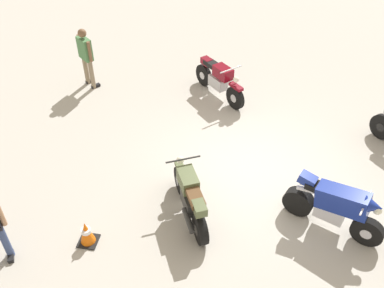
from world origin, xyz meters
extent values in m
plane|color=#B7B2A8|center=(0.00, 0.00, 0.00)|extent=(40.00, 40.00, 0.00)
cylinder|color=black|center=(1.46, 0.85, 0.30)|extent=(0.41, 0.61, 0.60)
cylinder|color=black|center=(0.86, 2.06, 0.30)|extent=(0.41, 0.61, 0.60)
cylinder|color=#333333|center=(1.46, 0.85, 0.30)|extent=(0.25, 0.27, 0.21)
cylinder|color=#333333|center=(0.86, 2.06, 0.30)|extent=(0.25, 0.27, 0.21)
cube|color=#333333|center=(1.14, 1.50, 0.40)|extent=(0.50, 0.63, 0.32)
cube|color=#515B38|center=(1.23, 1.32, 0.80)|extent=(0.53, 0.64, 0.30)
cube|color=#515B38|center=(1.46, 0.85, 0.63)|extent=(0.34, 0.47, 0.08)
cube|color=brown|center=(1.03, 1.72, 0.82)|extent=(0.50, 0.65, 0.12)
cube|color=#515B38|center=(0.90, 1.99, 0.80)|extent=(0.34, 0.38, 0.18)
cylinder|color=#333333|center=(1.11, 1.93, 0.35)|extent=(0.34, 0.55, 0.16)
cylinder|color=#333333|center=(1.37, 1.02, 1.05)|extent=(0.64, 0.34, 0.04)
sphere|color=silver|center=(1.47, 0.82, 0.85)|extent=(0.16, 0.16, 0.16)
cylinder|color=black|center=(0.61, -2.46, 0.32)|extent=(0.53, 0.55, 0.64)
cylinder|color=black|center=(1.61, -3.51, 0.32)|extent=(0.53, 0.55, 0.64)
cylinder|color=silver|center=(0.61, -2.46, 0.32)|extent=(0.26, 0.26, 0.22)
cylinder|color=silver|center=(1.61, -3.51, 0.32)|extent=(0.26, 0.26, 0.22)
cube|color=silver|center=(1.14, -3.02, 0.42)|extent=(0.59, 0.60, 0.32)
cube|color=maroon|center=(1.00, -2.88, 0.82)|extent=(0.62, 0.63, 0.30)
cube|color=maroon|center=(0.61, -2.46, 0.67)|extent=(0.42, 0.43, 0.08)
cube|color=black|center=(1.31, -3.20, 0.84)|extent=(0.60, 0.61, 0.12)
cube|color=maroon|center=(1.52, -3.42, 0.82)|extent=(0.38, 0.38, 0.18)
cylinder|color=silver|center=(1.29, -3.43, 0.37)|extent=(0.46, 0.48, 0.16)
cylinder|color=silver|center=(0.78, -2.64, 1.07)|extent=(0.53, 0.51, 0.04)
sphere|color=silver|center=(0.62, -2.48, 0.87)|extent=(0.16, 0.16, 0.16)
cylinder|color=black|center=(-3.04, -1.77, 0.32)|extent=(0.51, 0.57, 0.64)
cylinder|color=black|center=(-3.04, -1.77, 0.32)|extent=(0.25, 0.26, 0.22)
cylinder|color=black|center=(-2.19, 1.60, 0.30)|extent=(0.61, 0.39, 0.60)
cylinder|color=black|center=(-0.96, 1.05, 0.30)|extent=(0.64, 0.45, 0.60)
cylinder|color=silver|center=(-2.19, 1.60, 0.30)|extent=(0.27, 0.25, 0.21)
cylinder|color=silver|center=(-0.96, 1.05, 0.30)|extent=(0.27, 0.25, 0.21)
cube|color=silver|center=(-1.52, 1.31, 0.40)|extent=(0.63, 0.49, 0.32)
cube|color=navy|center=(-1.66, 1.37, 0.80)|extent=(1.05, 0.74, 0.57)
cone|color=navy|center=(-2.14, 1.58, 0.95)|extent=(0.46, 0.46, 0.39)
cube|color=black|center=(-1.30, 1.20, 0.87)|extent=(0.65, 0.48, 0.12)
cube|color=navy|center=(-1.02, 1.08, 0.95)|extent=(0.41, 0.34, 0.23)
cylinder|color=silver|center=(-1.04, 1.17, 0.77)|extent=(0.40, 0.25, 0.17)
cylinder|color=silver|center=(-1.10, 1.03, 0.77)|extent=(0.40, 0.25, 0.17)
cylinder|color=silver|center=(-2.01, 1.52, 0.97)|extent=(0.32, 0.65, 0.04)
sphere|color=silver|center=(-2.21, 1.62, 0.90)|extent=(0.16, 0.16, 0.16)
cylinder|color=gray|center=(4.73, -2.81, 0.43)|extent=(0.18, 0.18, 0.87)
cube|color=black|center=(4.69, -2.86, 0.04)|extent=(0.25, 0.26, 0.08)
cylinder|color=gray|center=(4.99, -3.04, 0.43)|extent=(0.18, 0.18, 0.87)
cube|color=black|center=(4.95, -3.09, 0.04)|extent=(0.25, 0.26, 0.08)
cube|color=#4C7F4C|center=(4.86, -2.93, 1.17)|extent=(0.51, 0.49, 0.61)
cylinder|color=brown|center=(4.65, -2.74, 1.19)|extent=(0.13, 0.13, 0.58)
cylinder|color=brown|center=(5.08, -3.12, 1.19)|extent=(0.13, 0.13, 0.58)
sphere|color=brown|center=(4.86, -2.93, 1.63)|extent=(0.23, 0.23, 0.23)
cylinder|color=#384772|center=(4.23, 2.98, 0.40)|extent=(0.18, 0.18, 0.79)
cube|color=black|center=(4.20, 3.04, 0.04)|extent=(0.21, 0.28, 0.08)
cylinder|color=tan|center=(4.13, 2.93, 1.09)|extent=(0.12, 0.12, 0.53)
cube|color=black|center=(2.94, 2.46, 0.01)|extent=(0.36, 0.36, 0.03)
cone|color=orange|center=(2.94, 2.46, 0.28)|extent=(0.28, 0.28, 0.50)
cylinder|color=white|center=(2.94, 2.46, 0.32)|extent=(0.19, 0.19, 0.08)
camera|label=1|loc=(0.19, 6.98, 6.43)|focal=38.97mm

